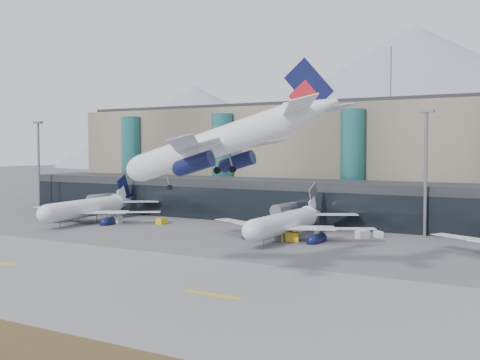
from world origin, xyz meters
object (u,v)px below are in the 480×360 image
at_px(lightmast_left, 39,160).
at_px(veh_a, 115,220).
at_px(lightmast_mid, 426,165).
at_px(veh_h, 290,237).
at_px(jet_parked_left, 94,202).
at_px(hero_jet, 232,133).
at_px(veh_g, 378,234).
at_px(veh_c, 281,235).
at_px(veh_f, 46,211).
at_px(veh_b, 162,221).
at_px(jet_parked_mid, 291,215).
at_px(veh_d, 362,234).

relative_size(lightmast_left, veh_a, 7.72).
distance_m(lightmast_mid, veh_h, 31.70).
height_order(jet_parked_left, veh_a, jet_parked_left).
xyz_separation_m(lightmast_mid, veh_a, (-68.41, -16.59, -13.49)).
distance_m(lightmast_left, hero_jet, 113.01).
bearing_deg(hero_jet, veh_g, 80.90).
relative_size(jet_parked_left, veh_c, 9.79).
height_order(hero_jet, veh_f, hero_jet).
bearing_deg(hero_jet, veh_c, 102.00).
distance_m(jet_parked_left, veh_h, 55.94).
bearing_deg(veh_b, veh_f, 89.55).
bearing_deg(jet_parked_mid, jet_parked_left, 87.52).
relative_size(veh_b, veh_h, 0.80).
relative_size(lightmast_left, veh_c, 6.56).
bearing_deg(hero_jet, lightmast_mid, 73.86).
bearing_deg(lightmast_mid, veh_g, -140.00).
bearing_deg(veh_f, lightmast_mid, -97.25).
height_order(jet_parked_mid, veh_a, jet_parked_mid).
bearing_deg(veh_a, veh_c, -6.52).
bearing_deg(veh_a, veh_f, 169.01).
bearing_deg(veh_h, lightmast_left, 150.81).
distance_m(veh_a, veh_h, 48.12).
bearing_deg(veh_a, jet_parked_left, 169.20).
distance_m(hero_jet, jet_parked_mid, 45.85).
xyz_separation_m(jet_parked_mid, veh_b, (-35.38, 3.60, -3.70)).
bearing_deg(veh_g, veh_d, -80.20).
distance_m(veh_a, veh_g, 61.69).
bearing_deg(jet_parked_mid, veh_a, 88.91).
bearing_deg(veh_g, veh_b, -127.14).
distance_m(veh_a, veh_b, 11.47).
height_order(lightmast_left, veh_a, lightmast_left).
xyz_separation_m(hero_jet, veh_g, (3.37, 50.77, -19.21)).
bearing_deg(jet_parked_left, lightmast_left, 60.51).
height_order(lightmast_mid, jet_parked_mid, lightmast_mid).
distance_m(veh_c, veh_f, 74.69).
xyz_separation_m(jet_parked_left, jet_parked_mid, (53.48, -0.06, -0.23)).
distance_m(jet_parked_left, veh_g, 69.19).
distance_m(lightmast_mid, veh_c, 32.88).
distance_m(lightmast_left, veh_h, 92.21).
relative_size(lightmast_left, veh_b, 9.87).
xyz_separation_m(jet_parked_left, veh_c, (53.50, -4.42, -3.59)).
relative_size(jet_parked_left, jet_parked_mid, 1.05).
bearing_deg(veh_a, veh_g, 7.13).
bearing_deg(veh_b, veh_a, 113.00).
bearing_deg(veh_b, veh_h, -103.37).
bearing_deg(veh_h, veh_f, 155.78).
distance_m(veh_b, veh_d, 48.14).
relative_size(veh_f, veh_g, 1.86).
bearing_deg(veh_f, veh_c, -110.31).
distance_m(veh_f, veh_g, 89.47).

